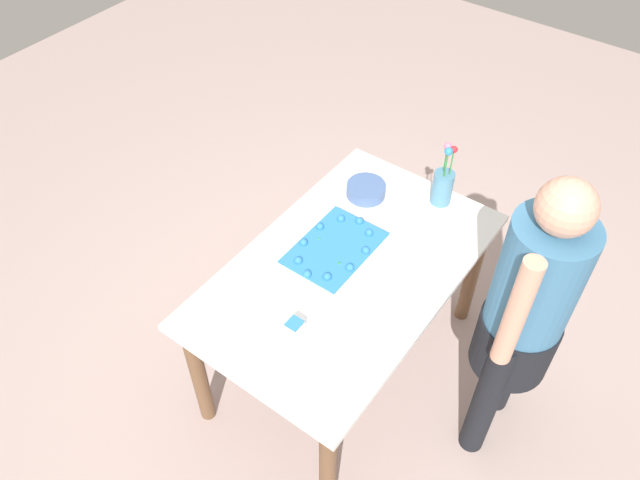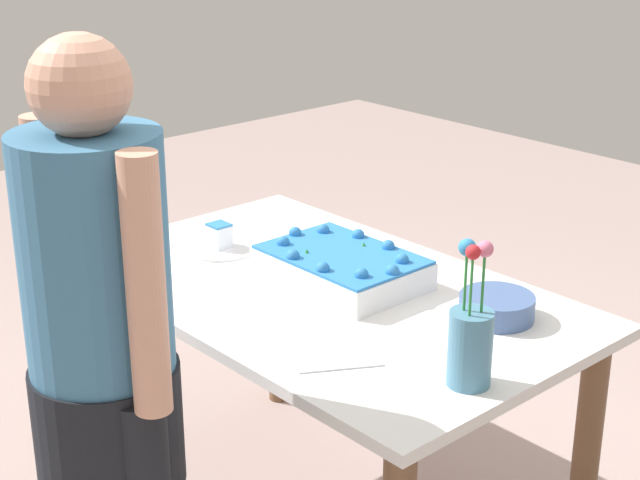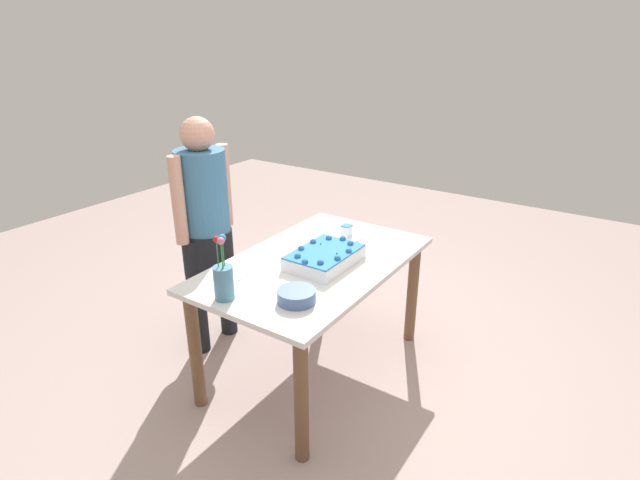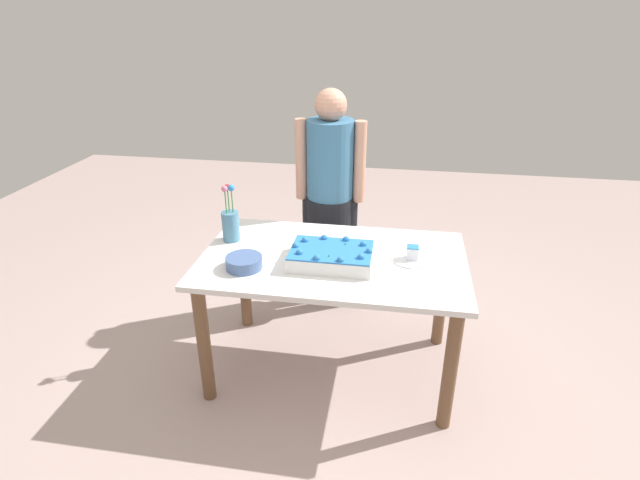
# 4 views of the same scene
# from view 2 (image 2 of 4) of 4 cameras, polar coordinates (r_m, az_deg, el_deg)

# --- Properties ---
(dining_table) EXTENTS (1.40, 0.85, 0.73)m
(dining_table) POSITION_cam_2_polar(r_m,az_deg,el_deg) (2.65, 0.17, -5.10)
(dining_table) COLOR silver
(dining_table) RESTS_ON ground_plane
(sheet_cake) EXTENTS (0.42, 0.29, 0.10)m
(sheet_cake) POSITION_cam_2_polar(r_m,az_deg,el_deg) (2.63, 1.24, -1.53)
(sheet_cake) COLOR white
(sheet_cake) RESTS_ON dining_table
(serving_plate_with_slice) EXTENTS (0.21, 0.21, 0.08)m
(serving_plate_with_slice) POSITION_cam_2_polar(r_m,az_deg,el_deg) (2.87, -5.87, -0.17)
(serving_plate_with_slice) COLOR white
(serving_plate_with_slice) RESTS_ON dining_table
(cake_knife) EXTENTS (0.12, 0.18, 0.00)m
(cake_knife) POSITION_cam_2_polar(r_m,az_deg,el_deg) (2.19, 1.25, -7.42)
(cake_knife) COLOR silver
(cake_knife) RESTS_ON dining_table
(flower_vase) EXTENTS (0.10, 0.10, 0.33)m
(flower_vase) POSITION_cam_2_polar(r_m,az_deg,el_deg) (2.11, 8.74, -5.82)
(flower_vase) COLOR teal
(flower_vase) RESTS_ON dining_table
(fruit_bowl) EXTENTS (0.19, 0.19, 0.06)m
(fruit_bowl) POSITION_cam_2_polar(r_m,az_deg,el_deg) (2.45, 10.24, -3.86)
(fruit_bowl) COLOR #49659A
(fruit_bowl) RESTS_ON dining_table
(person_standing) EXTENTS (0.45, 0.31, 1.49)m
(person_standing) POSITION_cam_2_polar(r_m,az_deg,el_deg) (2.08, -12.58, -5.90)
(person_standing) COLOR black
(person_standing) RESTS_ON ground_plane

